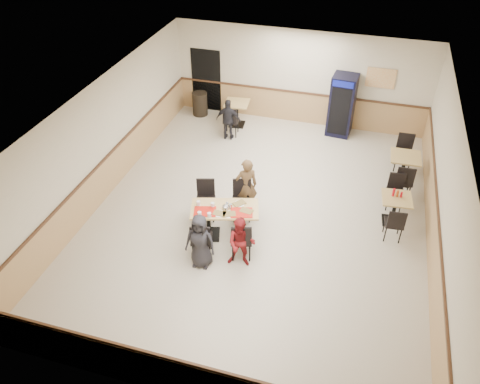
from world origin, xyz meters
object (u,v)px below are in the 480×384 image
(diner_man_opposite, at_px, (246,186))
(side_table_far, at_px, (404,165))
(diner_woman_right, at_px, (241,243))
(lone_diner, at_px, (229,120))
(main_table, at_px, (225,217))
(pepsi_cooler, at_px, (342,105))
(trash_bin, at_px, (200,104))
(diner_woman_left, at_px, (200,241))
(side_table_near, at_px, (395,206))
(back_table, at_px, (237,110))

(diner_man_opposite, relative_size, side_table_far, 1.84)
(diner_woman_right, bearing_deg, lone_diner, 103.57)
(main_table, relative_size, pepsi_cooler, 0.87)
(diner_man_opposite, bearing_deg, diner_woman_right, 73.30)
(pepsi_cooler, relative_size, trash_bin, 2.44)
(diner_woman_left, relative_size, side_table_near, 1.78)
(side_table_near, bearing_deg, side_table_far, 84.44)
(diner_woman_right, height_order, lone_diner, lone_diner)
(main_table, bearing_deg, lone_diner, 90.56)
(back_table, bearing_deg, trash_bin, 165.88)
(main_table, bearing_deg, diner_woman_left, -117.90)
(side_table_far, bearing_deg, main_table, -139.23)
(main_table, height_order, diner_woman_right, diner_woman_right)
(diner_woman_right, height_order, side_table_far, diner_woman_right)
(pepsi_cooler, bearing_deg, lone_diner, -153.25)
(main_table, relative_size, diner_man_opposite, 1.10)
(main_table, height_order, diner_woman_left, diner_woman_left)
(side_table_near, bearing_deg, trash_bin, 148.30)
(diner_man_opposite, distance_m, pepsi_cooler, 4.88)
(main_table, relative_size, back_table, 2.05)
(side_table_near, relative_size, back_table, 0.92)
(diner_woman_left, bearing_deg, side_table_far, 44.10)
(side_table_far, relative_size, trash_bin, 1.05)
(side_table_near, bearing_deg, diner_woman_left, -146.58)
(trash_bin, bearing_deg, pepsi_cooler, 0.53)
(diner_woman_left, height_order, side_table_far, diner_woman_left)
(main_table, height_order, side_table_far, side_table_far)
(pepsi_cooler, bearing_deg, back_table, -168.16)
(diner_man_opposite, distance_m, trash_bin, 5.34)
(side_table_near, bearing_deg, diner_woman_right, -142.70)
(main_table, distance_m, diner_woman_right, 1.00)
(diner_woman_right, bearing_deg, diner_man_opposite, 95.70)
(diner_woman_left, relative_size, back_table, 1.63)
(back_table, height_order, trash_bin, back_table)
(diner_man_opposite, bearing_deg, diner_woman_left, 48.77)
(main_table, xyz_separation_m, trash_bin, (-2.63, 5.52, -0.15))
(main_table, distance_m, side_table_near, 4.06)
(pepsi_cooler, bearing_deg, side_table_far, -43.86)
(pepsi_cooler, height_order, trash_bin, pepsi_cooler)
(diner_man_opposite, bearing_deg, side_table_near, 160.22)
(diner_woman_right, distance_m, pepsi_cooler, 6.50)
(lone_diner, xyz_separation_m, side_table_far, (5.15, -0.90, -0.10))
(lone_diner, distance_m, side_table_far, 5.23)
(lone_diner, relative_size, pepsi_cooler, 0.68)
(side_table_far, relative_size, pepsi_cooler, 0.43)
(diner_man_opposite, height_order, back_table, diner_man_opposite)
(side_table_near, relative_size, trash_bin, 0.95)
(lone_diner, bearing_deg, pepsi_cooler, -160.30)
(diner_woman_right, relative_size, diner_man_opposite, 0.83)
(trash_bin, bearing_deg, diner_man_opposite, -57.62)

